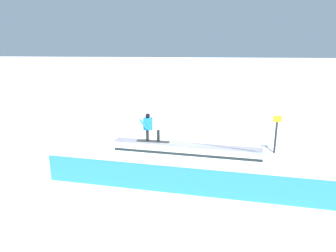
# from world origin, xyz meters

# --- Properties ---
(ground_plane) EXTENTS (120.00, 120.00, 0.00)m
(ground_plane) POSITION_xyz_m (0.00, 0.00, 0.00)
(ground_plane) COLOR white
(grind_box) EXTENTS (6.89, 1.60, 0.58)m
(grind_box) POSITION_xyz_m (0.00, 0.00, 0.26)
(grind_box) COLOR white
(grind_box) RESTS_ON ground_plane
(snowboarder) EXTENTS (1.58, 0.45, 1.36)m
(snowboarder) POSITION_xyz_m (1.74, -0.27, 1.30)
(snowboarder) COLOR #282926
(snowboarder) RESTS_ON grind_box
(safety_fence) EXTENTS (10.48, 1.75, 1.02)m
(safety_fence) POSITION_xyz_m (0.00, 3.75, 0.51)
(safety_fence) COLOR #2984EC
(safety_fence) RESTS_ON ground_plane
(trail_marker) EXTENTS (0.40, 0.10, 1.84)m
(trail_marker) POSITION_xyz_m (-4.22, -0.62, 0.99)
(trail_marker) COLOR #262628
(trail_marker) RESTS_ON ground_plane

